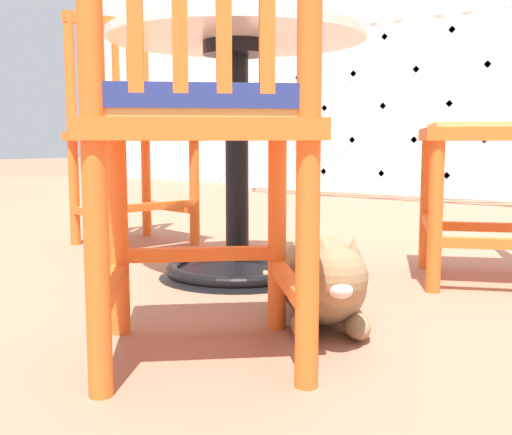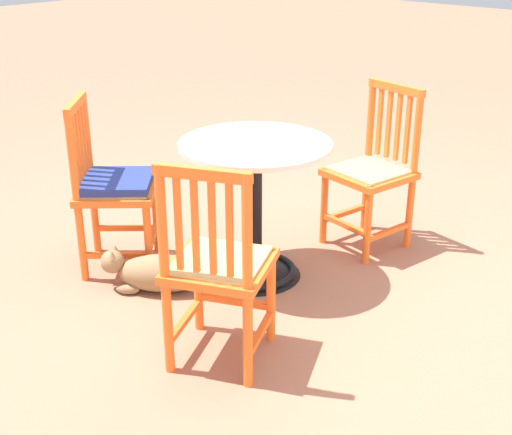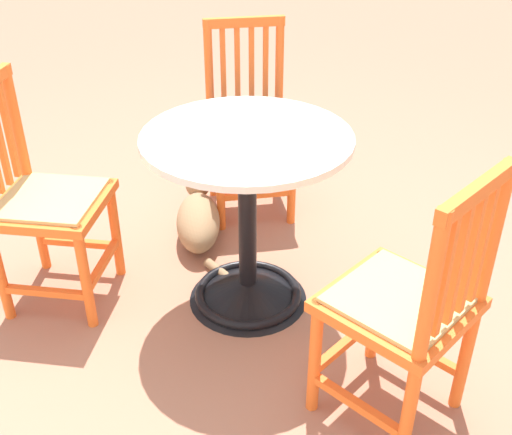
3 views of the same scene
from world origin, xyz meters
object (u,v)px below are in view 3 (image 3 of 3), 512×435
at_px(cafe_table, 248,240).
at_px(orange_chair_near_fence, 407,308).
at_px(orange_chair_at_corner, 44,203).
at_px(tabby_cat, 199,218).
at_px(orange_chair_by_planter, 250,124).

distance_m(cafe_table, orange_chair_near_fence, 0.77).
distance_m(cafe_table, orange_chair_at_corner, 0.79).
relative_size(cafe_table, tabby_cat, 1.28).
distance_m(cafe_table, orange_chair_by_planter, 0.77).
distance_m(orange_chair_at_corner, orange_chair_near_fence, 1.40).
xyz_separation_m(orange_chair_by_planter, tabby_cat, (0.05, 0.36, -0.35)).
bearing_deg(orange_chair_near_fence, tabby_cat, -22.80).
distance_m(orange_chair_at_corner, tabby_cat, 0.78).
bearing_deg(orange_chair_by_planter, orange_chair_at_corner, 75.98).
relative_size(cafe_table, orange_chair_by_planter, 0.83).
xyz_separation_m(orange_chair_by_planter, orange_chair_at_corner, (0.26, 1.03, -0.01)).
height_order(cafe_table, tabby_cat, cafe_table).
height_order(cafe_table, orange_chair_near_fence, orange_chair_near_fence).
relative_size(orange_chair_near_fence, tabby_cat, 1.54).
xyz_separation_m(orange_chair_at_corner, orange_chair_near_fence, (-1.39, -0.17, 0.00)).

